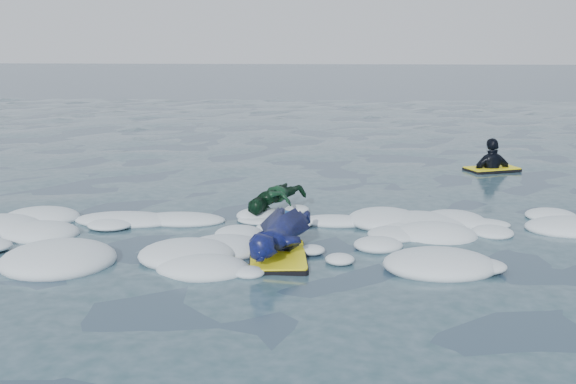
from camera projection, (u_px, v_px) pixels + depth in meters
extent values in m
plane|color=#1C2F44|center=(248.00, 259.00, 8.29)|extent=(120.00, 120.00, 0.00)
cube|color=black|center=(278.00, 258.00, 8.21)|extent=(0.76, 1.23, 0.06)
cube|color=#FFEE15|center=(278.00, 254.00, 8.20)|extent=(0.73, 1.21, 0.02)
imported|color=#0D125C|center=(280.00, 233.00, 8.40)|extent=(0.91, 1.84, 0.42)
cube|color=black|center=(275.00, 219.00, 10.00)|extent=(0.73, 0.86, 0.04)
cube|color=#FFEE15|center=(275.00, 217.00, 10.00)|extent=(0.71, 0.84, 0.01)
cube|color=blue|center=(275.00, 216.00, 10.00)|extent=(0.47, 0.70, 0.00)
imported|color=#103B20|center=(277.00, 201.00, 10.16)|extent=(1.02, 1.26, 0.43)
cube|color=black|center=(492.00, 170.00, 13.66)|extent=(1.12, 0.88, 0.05)
cube|color=#FFEE15|center=(492.00, 168.00, 13.65)|extent=(1.10, 0.85, 0.02)
imported|color=black|center=(491.00, 177.00, 13.69)|extent=(0.94, 0.61, 1.48)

